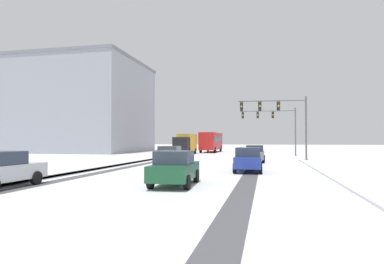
{
  "coord_description": "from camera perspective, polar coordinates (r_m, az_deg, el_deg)",
  "views": [
    {
      "loc": [
        6.07,
        -5.83,
        2.12
      ],
      "look_at": [
        0.0,
        21.7,
        2.8
      ],
      "focal_mm": 31.15,
      "sensor_mm": 36.0,
      "label": 1
    }
  ],
  "objects": [
    {
      "name": "box_truck_delivery",
      "position": [
        49.54,
        -1.13,
        -1.94
      ],
      "size": [
        2.45,
        7.46,
        3.02
      ],
      "color": "black",
      "rests_on": "ground"
    },
    {
      "name": "car_grey_lead",
      "position": [
        32.51,
        10.73,
        -3.65
      ],
      "size": [
        1.87,
        4.12,
        1.62
      ],
      "color": "slate",
      "rests_on": "ground"
    },
    {
      "name": "wheel_track_left_lane",
      "position": [
        21.45,
        10.07,
        -7.03
      ],
      "size": [
        0.93,
        34.09,
        0.01
      ],
      "primitive_type": "cube",
      "color": "#4C4C51",
      "rests_on": "ground"
    },
    {
      "name": "traffic_signal_near_right",
      "position": [
        34.75,
        14.54,
        3.11
      ],
      "size": [
        6.78,
        0.77,
        6.5
      ],
      "color": "#56565B",
      "rests_on": "ground"
    },
    {
      "name": "wheel_track_right_lane",
      "position": [
        23.87,
        -13.84,
        -6.43
      ],
      "size": [
        0.88,
        34.09,
        0.01
      ],
      "primitive_type": "cube",
      "color": "#4C4C51",
      "rests_on": "ground"
    },
    {
      "name": "bus_oncoming",
      "position": [
        58.54,
        3.34,
        -1.5
      ],
      "size": [
        2.68,
        11.0,
        3.38
      ],
      "color": "#B21E1E",
      "rests_on": "ground"
    },
    {
      "name": "car_blue_third",
      "position": [
        22.62,
        9.55,
        -4.67
      ],
      "size": [
        1.92,
        4.14,
        1.62
      ],
      "color": "#233899",
      "rests_on": "ground"
    },
    {
      "name": "sidewalk_kerb_right",
      "position": [
        20.6,
        27.75,
        -6.97
      ],
      "size": [
        4.0,
        34.09,
        0.12
      ],
      "primitive_type": "cube",
      "color": "white",
      "rests_on": "ground"
    },
    {
      "name": "wheel_track_center",
      "position": [
        24.68,
        -17.47,
        -6.24
      ],
      "size": [
        0.99,
        34.09,
        0.01
      ],
      "primitive_type": "cube",
      "color": "#4C4C51",
      "rests_on": "ground"
    },
    {
      "name": "car_dark_green_fourth",
      "position": [
        15.64,
        -2.95,
        -6.16
      ],
      "size": [
        1.99,
        4.18,
        1.62
      ],
      "color": "#194C2D",
      "rests_on": "ground"
    },
    {
      "name": "car_yellow_cab_second",
      "position": [
        27.55,
        -3.8,
        -4.09
      ],
      "size": [
        1.97,
        4.17,
        1.62
      ],
      "color": "yellow",
      "rests_on": "ground"
    },
    {
      "name": "car_silver_fifth",
      "position": [
        17.09,
        -30.01,
        -5.58
      ],
      "size": [
        1.9,
        4.13,
        1.62
      ],
      "color": "#B7BABF",
      "rests_on": "ground"
    },
    {
      "name": "wheel_track_oncoming",
      "position": [
        24.57,
        -17.01,
        -6.26
      ],
      "size": [
        0.99,
        34.09,
        0.01
      ],
      "primitive_type": "cube",
      "color": "#4C4C51",
      "rests_on": "ground"
    },
    {
      "name": "office_building_far_left_block",
      "position": [
        64.37,
        -19.93,
        3.99
      ],
      "size": [
        25.45,
        19.71,
        16.08
      ],
      "color": "#9399A3",
      "rests_on": "ground"
    },
    {
      "name": "traffic_signal_far_right",
      "position": [
        46.78,
        13.64,
        1.99
      ],
      "size": [
        7.48,
        0.62,
        6.5
      ],
      "color": "#56565B",
      "rests_on": "ground"
    }
  ]
}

